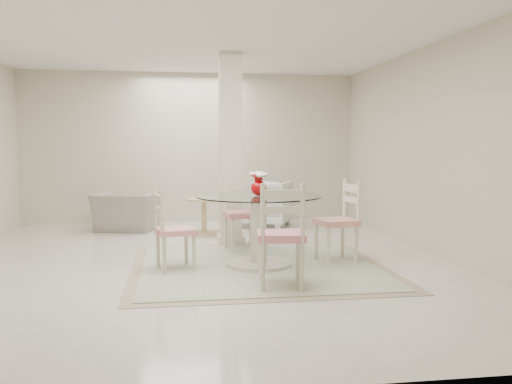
{
  "coord_description": "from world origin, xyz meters",
  "views": [
    {
      "loc": [
        -0.27,
        -6.44,
        1.41
      ],
      "look_at": [
        0.66,
        -0.14,
        0.85
      ],
      "focal_mm": 38.0,
      "sensor_mm": 36.0,
      "label": 1
    }
  ],
  "objects": [
    {
      "name": "dining_chair_south",
      "position": [
        0.73,
        -1.36,
        0.61
      ],
      "size": [
        0.51,
        0.51,
        1.15
      ],
      "rotation": [
        0.0,
        0.0,
        3.03
      ],
      "color": "beige",
      "rests_on": "ground"
    },
    {
      "name": "ground",
      "position": [
        0.0,
        0.0,
        0.0
      ],
      "size": [
        7.0,
        7.0,
        0.0
      ],
      "primitive_type": "plane",
      "color": "beige",
      "rests_on": "ground"
    },
    {
      "name": "armchair_white",
      "position": [
        1.23,
        2.73,
        0.4
      ],
      "size": [
        1.14,
        1.16,
        0.8
      ],
      "primitive_type": "imported",
      "rotation": [
        0.0,
        0.0,
        2.71
      ],
      "color": "white",
      "rests_on": "ground"
    },
    {
      "name": "dining_chair_west",
      "position": [
        -0.35,
        -0.44,
        0.53
      ],
      "size": [
        0.49,
        0.49,
        1.0
      ],
      "rotation": [
        0.0,
        0.0,
        1.81
      ],
      "color": "beige",
      "rests_on": "ground"
    },
    {
      "name": "side_table",
      "position": [
        0.15,
        2.01,
        0.26
      ],
      "size": [
        0.55,
        0.55,
        0.57
      ],
      "color": "tan",
      "rests_on": "ground"
    },
    {
      "name": "recliner_taupe",
      "position": [
        -1.1,
        2.63,
        0.31
      ],
      "size": [
        1.12,
        1.03,
        0.62
      ],
      "primitive_type": "imported",
      "rotation": [
        0.0,
        0.0,
        2.91
      ],
      "color": "gray",
      "rests_on": "ground"
    },
    {
      "name": "dining_chair_east",
      "position": [
        1.68,
        -0.25,
        0.57
      ],
      "size": [
        0.5,
        0.5,
        1.09
      ],
      "rotation": [
        0.0,
        0.0,
        -1.41
      ],
      "color": "beige",
      "rests_on": "ground"
    },
    {
      "name": "dining_table",
      "position": [
        0.66,
        -0.34,
        0.42
      ],
      "size": [
        1.44,
        1.44,
        0.83
      ],
      "rotation": [
        0.0,
        0.0,
        0.08
      ],
      "color": "beige",
      "rests_on": "ground"
    },
    {
      "name": "red_vase",
      "position": [
        0.66,
        -0.34,
        0.96
      ],
      "size": [
        0.21,
        0.2,
        0.27
      ],
      "color": "#A20408",
      "rests_on": "dining_table"
    },
    {
      "name": "area_rug",
      "position": [
        0.66,
        -0.34,
        0.01
      ],
      "size": [
        2.89,
        2.89,
        0.02
      ],
      "color": "tan",
      "rests_on": "ground"
    },
    {
      "name": "dining_chair_north",
      "position": [
        0.57,
        0.67,
        0.58
      ],
      "size": [
        0.5,
        0.5,
        1.09
      ],
      "rotation": [
        0.0,
        0.0,
        0.17
      ],
      "color": "beige",
      "rests_on": "ground"
    },
    {
      "name": "room_shell",
      "position": [
        0.0,
        0.0,
        1.86
      ],
      "size": [
        6.02,
        7.02,
        2.71
      ],
      "color": "beige",
      "rests_on": "ground"
    },
    {
      "name": "column",
      "position": [
        0.5,
        1.3,
        1.35
      ],
      "size": [
        0.3,
        0.3,
        2.7
      ],
      "primitive_type": "cube",
      "color": "beige",
      "rests_on": "ground"
    }
  ]
}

